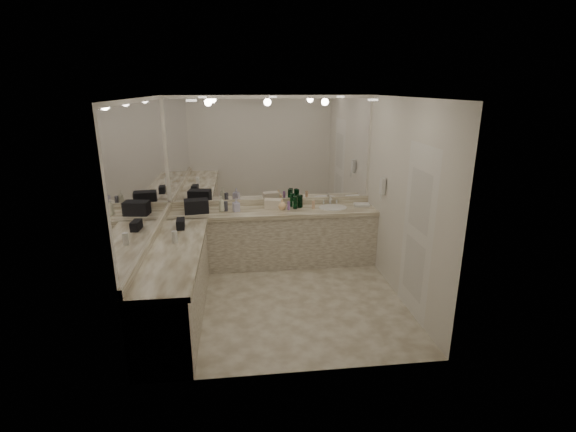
{
  "coord_description": "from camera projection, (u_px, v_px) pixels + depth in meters",
  "views": [
    {
      "loc": [
        -0.49,
        -4.97,
        2.72
      ],
      "look_at": [
        0.14,
        0.4,
        1.04
      ],
      "focal_mm": 26.0,
      "sensor_mm": 36.0,
      "label": 1
    }
  ],
  "objects": [
    {
      "name": "soap_bottle_c",
      "position": [
        282.0,
        204.0,
        6.42
      ],
      "size": [
        0.14,
        0.14,
        0.17
      ],
      "primitive_type": "imported",
      "rotation": [
        0.0,
        0.0,
        -0.09
      ],
      "color": "#FFD092",
      "rests_on": "vanity_back_top"
    },
    {
      "name": "wall_phone",
      "position": [
        383.0,
        186.0,
        6.01
      ],
      "size": [
        0.06,
        0.1,
        0.24
      ],
      "primitive_type": "cube",
      "color": "white",
      "rests_on": "wall_right"
    },
    {
      "name": "black_toiletry_bag",
      "position": [
        196.0,
        206.0,
        6.27
      ],
      "size": [
        0.38,
        0.27,
        0.2
      ],
      "primitive_type": "cube",
      "rotation": [
        0.0,
        0.0,
        0.14
      ],
      "color": "black",
      "rests_on": "vanity_back_top"
    },
    {
      "name": "hand_towel",
      "position": [
        362.0,
        205.0,
        6.64
      ],
      "size": [
        0.26,
        0.19,
        0.04
      ],
      "primitive_type": "cube",
      "rotation": [
        0.0,
        0.0,
        -0.12
      ],
      "color": "white",
      "rests_on": "vanity_back_top"
    },
    {
      "name": "vanity_left_base",
      "position": [
        176.0,
        286.0,
        5.02
      ],
      "size": [
        0.6,
        2.4,
        0.84
      ],
      "primitive_type": "cube",
      "color": "silver",
      "rests_on": "floor"
    },
    {
      "name": "wall_right",
      "position": [
        404.0,
        202.0,
        5.37
      ],
      "size": [
        0.02,
        3.0,
        2.6
      ],
      "primitive_type": "cube",
      "color": "silver",
      "rests_on": "floor"
    },
    {
      "name": "backsplash_back",
      "position": [
        271.0,
        202.0,
        6.69
      ],
      "size": [
        3.2,
        0.04,
        0.1
      ],
      "primitive_type": "cube",
      "color": "beige",
      "rests_on": "vanity_back_top"
    },
    {
      "name": "amenity_bottle_5",
      "position": [
        289.0,
        206.0,
        6.42
      ],
      "size": [
        0.04,
        0.04,
        0.13
      ],
      "primitive_type": "cylinder",
      "color": "#9966B2",
      "rests_on": "vanity_back_top"
    },
    {
      "name": "vanity_back_base",
      "position": [
        273.0,
        239.0,
        6.58
      ],
      "size": [
        3.2,
        0.6,
        0.84
      ],
      "primitive_type": "cube",
      "color": "silver",
      "rests_on": "floor"
    },
    {
      "name": "soap_bottle_b",
      "position": [
        236.0,
        205.0,
        6.32
      ],
      "size": [
        0.12,
        0.12,
        0.21
      ],
      "primitive_type": "imported",
      "rotation": [
        0.0,
        0.0,
        0.37
      ],
      "color": "silver",
      "rests_on": "vanity_back_top"
    },
    {
      "name": "amenity_bottle_0",
      "position": [
        226.0,
        206.0,
        6.36
      ],
      "size": [
        0.06,
        0.06,
        0.15
      ],
      "primitive_type": "cylinder",
      "color": "#3F3F4C",
      "rests_on": "vanity_back_top"
    },
    {
      "name": "green_bottle_0",
      "position": [
        292.0,
        200.0,
        6.59
      ],
      "size": [
        0.07,
        0.07,
        0.21
      ],
      "primitive_type": "cylinder",
      "color": "#0E4C25",
      "rests_on": "vanity_back_top"
    },
    {
      "name": "black_bag_spill",
      "position": [
        181.0,
        224.0,
        5.59
      ],
      "size": [
        0.12,
        0.24,
        0.13
      ],
      "primitive_type": "cube",
      "rotation": [
        0.0,
        0.0,
        0.08
      ],
      "color": "black",
      "rests_on": "vanity_left_top"
    },
    {
      "name": "cream_cosmetic_case",
      "position": [
        273.0,
        204.0,
        6.48
      ],
      "size": [
        0.28,
        0.21,
        0.15
      ],
      "primitive_type": "cube",
      "rotation": [
        0.0,
        0.0,
        -0.19
      ],
      "color": "beige",
      "rests_on": "vanity_back_top"
    },
    {
      "name": "green_bottle_1",
      "position": [
        300.0,
        201.0,
        6.53
      ],
      "size": [
        0.07,
        0.07,
        0.2
      ],
      "primitive_type": "cylinder",
      "color": "#0E4C25",
      "rests_on": "vanity_back_top"
    },
    {
      "name": "backsplash_left",
      "position": [
        152.0,
        237.0,
        5.11
      ],
      "size": [
        0.04,
        3.0,
        0.1
      ],
      "primitive_type": "cube",
      "color": "beige",
      "rests_on": "vanity_left_top"
    },
    {
      "name": "amenity_bottle_3",
      "position": [
        294.0,
        205.0,
        6.54
      ],
      "size": [
        0.04,
        0.04,
        0.1
      ],
      "primitive_type": "cylinder",
      "color": "white",
      "rests_on": "vanity_back_top"
    },
    {
      "name": "floor",
      "position": [
        281.0,
        299.0,
        5.57
      ],
      "size": [
        3.2,
        3.2,
        0.0
      ],
      "primitive_type": "plane",
      "color": "beige",
      "rests_on": "ground"
    },
    {
      "name": "lotion_left",
      "position": [
        175.0,
        237.0,
        5.05
      ],
      "size": [
        0.07,
        0.07,
        0.16
      ],
      "primitive_type": "cylinder",
      "color": "white",
      "rests_on": "vanity_left_top"
    },
    {
      "name": "vanity_left_top",
      "position": [
        174.0,
        252.0,
        4.88
      ],
      "size": [
        0.64,
        2.42,
        0.06
      ],
      "primitive_type": "cube",
      "color": "beige",
      "rests_on": "vanity_left_base"
    },
    {
      "name": "mirror_back",
      "position": [
        271.0,
        150.0,
        6.46
      ],
      "size": [
        3.12,
        0.01,
        1.55
      ],
      "primitive_type": "cube",
      "color": "white",
      "rests_on": "wall_back"
    },
    {
      "name": "sink",
      "position": [
        333.0,
        208.0,
        6.55
      ],
      "size": [
        0.44,
        0.44,
        0.03
      ],
      "primitive_type": "cylinder",
      "color": "white",
      "rests_on": "vanity_back_top"
    },
    {
      "name": "soap_bottle_a",
      "position": [
        222.0,
        204.0,
        6.32
      ],
      "size": [
        0.12,
        0.12,
        0.24
      ],
      "primitive_type": "imported",
      "rotation": [
        0.0,
        0.0,
        -0.43
      ],
      "color": "silver",
      "rests_on": "vanity_back_top"
    },
    {
      "name": "mirror_left",
      "position": [
        145.0,
        171.0,
        4.87
      ],
      "size": [
        0.01,
        2.92,
        1.55
      ],
      "primitive_type": "cube",
      "color": "white",
      "rests_on": "wall_left"
    },
    {
      "name": "amenity_bottle_1",
      "position": [
        274.0,
        205.0,
        6.43
      ],
      "size": [
        0.04,
        0.04,
        0.14
      ],
      "primitive_type": "cylinder",
      "color": "#9966B2",
      "rests_on": "vanity_back_top"
    },
    {
      "name": "wall_left",
      "position": [
        148.0,
        210.0,
        5.01
      ],
      "size": [
        0.02,
        3.0,
        2.6
      ],
      "primitive_type": "cube",
      "color": "silver",
      "rests_on": "floor"
    },
    {
      "name": "ceiling",
      "position": [
        280.0,
        97.0,
        4.8
      ],
      "size": [
        3.2,
        3.2,
        0.0
      ],
      "primitive_type": "plane",
      "color": "white",
      "rests_on": "floor"
    },
    {
      "name": "green_bottle_2",
      "position": [
        300.0,
        201.0,
        6.55
      ],
      "size": [
        0.07,
        0.07,
        0.19
      ],
      "primitive_type": "cylinder",
      "color": "#0E4C25",
      "rests_on": "vanity_back_top"
    },
    {
      "name": "amenity_bottle_4",
      "position": [
        202.0,
        210.0,
        6.28
      ],
      "size": [
        0.05,
        0.05,
        0.08
      ],
      "primitive_type": "cylinder",
      "color": "#3F3F4C",
      "rests_on": "vanity_back_top"
    },
    {
      "name": "green_bottle_3",
      "position": [
        295.0,
        203.0,
        6.47
      ],
      "size": [
        0.07,
        0.07,
        0.2
      ],
      "primitive_type": "cylinder",
      "color": "#0E4C25",
      "rests_on": "vanity_back_top"
    },
    {
      "name": "wall_back",
      "position": [
        271.0,
        180.0,
        6.61
      ],
      "size": [
        3.2,
        0.02,
        2.6
      ],
      "primitive_type": "cube",
      "color": "silver",
      "rests_on": "floor"
    },
    {
      "name": "faucet",
      "position": [
        330.0,
        200.0,
        6.73
      ],
      "size": [
        0.24,
        0.16,
        0.14
      ],
      "primitive_type": "cube",
      "color": "silver",
      "rests_on": "vanity_back_top"
    },
    {
      "name": "amenity_bottle_2",
      "position": [
        313.0,
        205.0,
        6.46
      ],
      "size": [
        0.05,
        0.05,
        0.13
      ],
      "primitive_type": "cylinder",
      "color": "#E0B28C",
      "rests_on": "vanity_back_top"
    },
    {
      "name": "vanity_back_top",
      "position": [
        273.0,
        212.0,
        6.44
      ],
      "size": [
        3.2,
        0.64,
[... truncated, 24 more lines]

